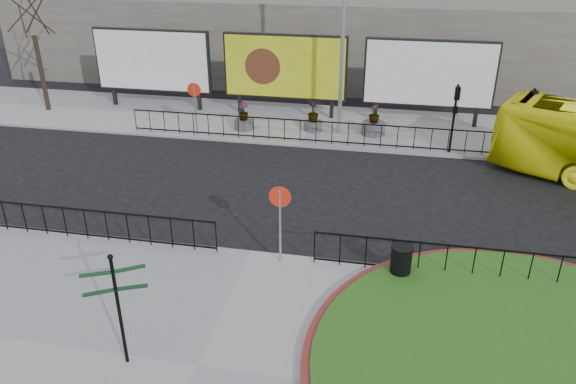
% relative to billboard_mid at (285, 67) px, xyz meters
% --- Properties ---
extents(ground, '(90.00, 90.00, 0.00)m').
position_rel_billboard_mid_xyz_m(ground, '(1.50, -12.97, -2.60)').
color(ground, black).
rests_on(ground, ground).
extents(pavement_near, '(30.00, 10.00, 0.12)m').
position_rel_billboard_mid_xyz_m(pavement_near, '(1.50, -17.97, -2.54)').
color(pavement_near, gray).
rests_on(pavement_near, ground).
extents(pavement_far, '(44.00, 6.00, 0.12)m').
position_rel_billboard_mid_xyz_m(pavement_far, '(1.50, -0.97, -2.54)').
color(pavement_far, gray).
rests_on(pavement_far, ground).
extents(brick_edge, '(10.40, 10.40, 0.18)m').
position_rel_billboard_mid_xyz_m(brick_edge, '(9.00, -16.97, -2.39)').
color(brick_edge, maroon).
rests_on(brick_edge, pavement_near).
extents(grass_lawn, '(10.00, 10.00, 0.22)m').
position_rel_billboard_mid_xyz_m(grass_lawn, '(9.00, -16.97, -2.37)').
color(grass_lawn, '#285316').
rests_on(grass_lawn, pavement_near).
extents(railing_near_left, '(10.00, 0.10, 1.10)m').
position_rel_billboard_mid_xyz_m(railing_near_left, '(-4.50, -13.27, -1.93)').
color(railing_near_left, black).
rests_on(railing_near_left, pavement_near).
extents(railing_near_right, '(9.00, 0.10, 1.10)m').
position_rel_billboard_mid_xyz_m(railing_near_right, '(8.00, -13.27, -1.93)').
color(railing_near_right, black).
rests_on(railing_near_right, pavement_near).
extents(railing_far, '(18.00, 0.10, 1.10)m').
position_rel_billboard_mid_xyz_m(railing_far, '(2.50, -3.67, -1.93)').
color(railing_far, black).
rests_on(railing_far, pavement_far).
extents(speed_sign_far, '(0.64, 0.07, 2.47)m').
position_rel_billboard_mid_xyz_m(speed_sign_far, '(-3.50, -3.57, -0.68)').
color(speed_sign_far, gray).
rests_on(speed_sign_far, pavement_far).
extents(speed_sign_near, '(0.64, 0.07, 2.47)m').
position_rel_billboard_mid_xyz_m(speed_sign_near, '(2.50, -13.37, -0.68)').
color(speed_sign_near, gray).
rests_on(speed_sign_near, pavement_near).
extents(billboard_left, '(6.20, 0.31, 4.10)m').
position_rel_billboard_mid_xyz_m(billboard_left, '(-7.00, 0.00, 0.00)').
color(billboard_left, black).
rests_on(billboard_left, pavement_far).
extents(billboard_mid, '(6.20, 0.31, 4.10)m').
position_rel_billboard_mid_xyz_m(billboard_mid, '(0.00, 0.00, 0.00)').
color(billboard_mid, black).
rests_on(billboard_mid, pavement_far).
extents(billboard_right, '(6.20, 0.31, 4.10)m').
position_rel_billboard_mid_xyz_m(billboard_right, '(7.00, 0.00, 0.00)').
color(billboard_right, black).
rests_on(billboard_right, pavement_far).
extents(lamp_post, '(0.74, 0.18, 9.23)m').
position_rel_billboard_mid_xyz_m(lamp_post, '(3.01, -1.97, 2.23)').
color(lamp_post, gray).
rests_on(lamp_post, pavement_far).
extents(signal_pole_a, '(0.22, 0.26, 3.00)m').
position_rel_billboard_mid_xyz_m(signal_pole_a, '(8.00, -3.63, -0.50)').
color(signal_pole_a, black).
rests_on(signal_pole_a, pavement_far).
extents(signal_pole_b, '(0.22, 0.26, 3.00)m').
position_rel_billboard_mid_xyz_m(signal_pole_b, '(11.00, -3.63, -0.50)').
color(signal_pole_b, black).
rests_on(signal_pole_b, pavement_far).
extents(tree_left, '(2.00, 2.00, 7.00)m').
position_rel_billboard_mid_xyz_m(tree_left, '(-12.50, -1.47, 1.02)').
color(tree_left, '#2D2119').
rests_on(tree_left, pavement_far).
extents(building_backdrop, '(40.00, 10.00, 5.00)m').
position_rel_billboard_mid_xyz_m(building_backdrop, '(1.50, 9.03, -0.10)').
color(building_backdrop, '#6A665C').
rests_on(building_backdrop, ground).
extents(fingerpost_sign, '(1.30, 0.80, 2.92)m').
position_rel_billboard_mid_xyz_m(fingerpost_sign, '(-0.14, -18.14, -0.72)').
color(fingerpost_sign, black).
rests_on(fingerpost_sign, pavement_near).
extents(litter_bin, '(0.63, 0.63, 1.05)m').
position_rel_billboard_mid_xyz_m(litter_bin, '(6.00, -13.57, -1.95)').
color(litter_bin, black).
rests_on(litter_bin, pavement_near).
extents(planter_a, '(0.90, 0.90, 1.31)m').
position_rel_billboard_mid_xyz_m(planter_a, '(-1.54, -2.46, -2.03)').
color(planter_a, '#4C4C4F').
rests_on(planter_a, pavement_far).
extents(planter_b, '(0.85, 0.85, 1.37)m').
position_rel_billboard_mid_xyz_m(planter_b, '(1.75, -1.97, -1.96)').
color(planter_b, '#4C4C4F').
rests_on(planter_b, pavement_far).
extents(planter_c, '(1.10, 1.10, 1.45)m').
position_rel_billboard_mid_xyz_m(planter_c, '(4.61, -1.97, -2.02)').
color(planter_c, '#4C4C4F').
rests_on(planter_c, pavement_far).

